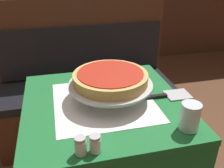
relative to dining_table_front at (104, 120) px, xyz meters
name	(u,v)px	position (x,y,z in m)	size (l,w,h in m)	color
dining_table_front	(104,120)	(0.00, 0.00, 0.00)	(0.71, 0.71, 0.78)	#1E6B33
dining_table_rear	(55,30)	(-0.17, 1.77, -0.01)	(0.84, 0.84, 0.78)	beige
booth_bench	(87,98)	(0.02, 0.82, -0.35)	(1.35, 0.49, 1.09)	#4C2819
pizza_pan_stand	(110,85)	(0.03, 0.02, 0.17)	(0.38, 0.38, 0.08)	#ADADB2
deep_dish_pizza	(110,78)	(0.03, 0.02, 0.21)	(0.33, 0.33, 0.05)	tan
pizza_server	(163,96)	(0.28, -0.02, 0.11)	(0.29, 0.10, 0.01)	#BCBCC1
water_glass_near	(190,117)	(0.27, -0.27, 0.16)	(0.07, 0.07, 0.11)	silver
salt_shaker	(81,146)	(-0.14, -0.31, 0.14)	(0.04, 0.04, 0.07)	silver
pepper_shaker	(95,144)	(-0.09, -0.31, 0.14)	(0.04, 0.04, 0.06)	silver
condiment_caddy	(50,12)	(-0.20, 1.85, 0.15)	(0.14, 0.14, 0.18)	black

